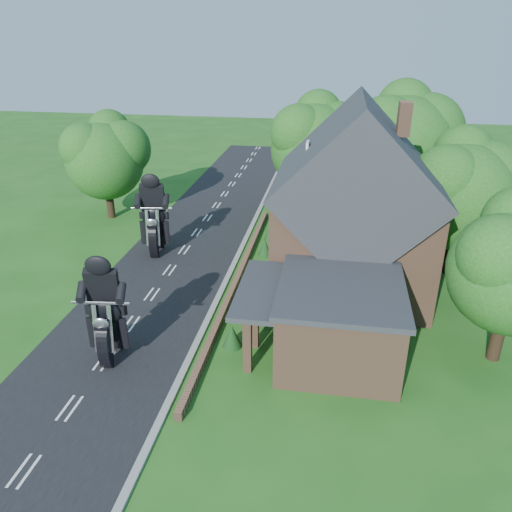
% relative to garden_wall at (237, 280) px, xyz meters
% --- Properties ---
extents(ground, '(120.00, 120.00, 0.00)m').
position_rel_garden_wall_xyz_m(ground, '(-4.30, -5.00, -0.20)').
color(ground, '#1D5217').
rests_on(ground, ground).
extents(road, '(7.00, 80.00, 0.02)m').
position_rel_garden_wall_xyz_m(road, '(-4.30, -5.00, -0.19)').
color(road, black).
rests_on(road, ground).
extents(kerb, '(0.30, 80.00, 0.12)m').
position_rel_garden_wall_xyz_m(kerb, '(-0.65, -5.00, -0.14)').
color(kerb, gray).
rests_on(kerb, ground).
extents(garden_wall, '(0.30, 22.00, 0.40)m').
position_rel_garden_wall_xyz_m(garden_wall, '(0.00, 0.00, 0.00)').
color(garden_wall, brown).
rests_on(garden_wall, ground).
extents(house, '(9.54, 8.64, 10.24)m').
position_rel_garden_wall_xyz_m(house, '(6.19, 1.00, 4.14)').
color(house, brown).
rests_on(house, ground).
extents(annex, '(7.05, 5.94, 3.44)m').
position_rel_garden_wall_xyz_m(annex, '(5.57, -5.80, 1.57)').
color(annex, brown).
rests_on(annex, ground).
extents(tree_house_right, '(6.51, 6.00, 8.40)m').
position_rel_garden_wall_xyz_m(tree_house_right, '(12.35, 3.62, 4.99)').
color(tree_house_right, black).
rests_on(tree_house_right, ground).
extents(tree_behind_house, '(7.81, 7.20, 10.08)m').
position_rel_garden_wall_xyz_m(tree_behind_house, '(9.88, 11.14, 6.03)').
color(tree_behind_house, black).
rests_on(tree_behind_house, ground).
extents(tree_behind_left, '(6.94, 6.40, 9.16)m').
position_rel_garden_wall_xyz_m(tree_behind_left, '(3.86, 12.13, 5.53)').
color(tree_behind_left, black).
rests_on(tree_behind_left, ground).
extents(tree_far_road, '(6.08, 5.60, 7.84)m').
position_rel_garden_wall_xyz_m(tree_far_road, '(-11.16, 9.11, 4.64)').
color(tree_far_road, black).
rests_on(tree_far_road, ground).
extents(shrub_a, '(0.90, 0.90, 1.10)m').
position_rel_garden_wall_xyz_m(shrub_a, '(1.00, -6.00, 0.35)').
color(shrub_a, black).
rests_on(shrub_a, ground).
extents(shrub_b, '(0.90, 0.90, 1.10)m').
position_rel_garden_wall_xyz_m(shrub_b, '(1.00, -3.50, 0.35)').
color(shrub_b, black).
rests_on(shrub_b, ground).
extents(shrub_c, '(0.90, 0.90, 1.10)m').
position_rel_garden_wall_xyz_m(shrub_c, '(1.00, -1.00, 0.35)').
color(shrub_c, black).
rests_on(shrub_c, ground).
extents(shrub_d, '(0.90, 0.90, 1.10)m').
position_rel_garden_wall_xyz_m(shrub_d, '(1.00, 4.00, 0.35)').
color(shrub_d, black).
rests_on(shrub_d, ground).
extents(shrub_e, '(0.90, 0.90, 1.10)m').
position_rel_garden_wall_xyz_m(shrub_e, '(1.00, 6.50, 0.35)').
color(shrub_e, black).
rests_on(shrub_e, ground).
extents(shrub_f, '(0.90, 0.90, 1.10)m').
position_rel_garden_wall_xyz_m(shrub_f, '(1.00, 9.00, 0.35)').
color(shrub_f, black).
rests_on(shrub_f, ground).
extents(motorcycle_lead, '(0.59, 1.65, 1.51)m').
position_rel_garden_wall_xyz_m(motorcycle_lead, '(-4.01, -7.72, 0.55)').
color(motorcycle_lead, black).
rests_on(motorcycle_lead, ground).
extents(motorcycle_follow, '(0.65, 1.74, 1.58)m').
position_rel_garden_wall_xyz_m(motorcycle_follow, '(-5.86, 3.24, 0.59)').
color(motorcycle_follow, black).
rests_on(motorcycle_follow, ground).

